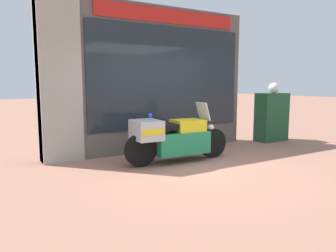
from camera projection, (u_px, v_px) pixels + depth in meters
ground_plane at (201, 168)px, 6.21m from camera, size 60.00×60.00×0.00m
shop_building at (138, 79)px, 7.50m from camera, size 5.06×0.55×3.35m
window_display at (163, 130)px, 8.04m from camera, size 3.80×0.30×1.93m
paramedic_motorcycle at (173, 137)px, 6.61m from camera, size 2.32×0.67×1.20m
utility_cabinet at (272, 117)px, 9.05m from camera, size 0.90×0.46×1.32m
white_helmet at (274, 88)px, 8.97m from camera, size 0.29×0.29×0.29m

